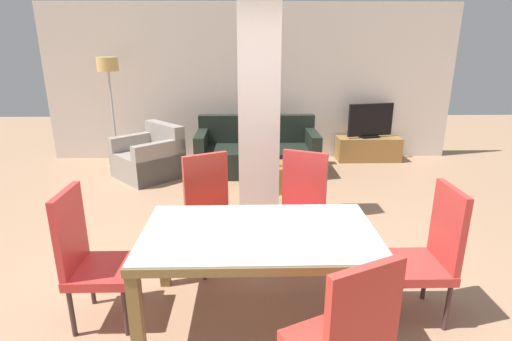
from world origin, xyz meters
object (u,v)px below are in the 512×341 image
(coffee_table, at_px, (264,177))
(bottle, at_px, (274,160))
(armchair, at_px, (150,159))
(dining_chair_head_left, at_px, (90,255))
(tv_screen, at_px, (370,121))
(dining_chair_far_right, at_px, (300,205))
(dining_chair_near_right, at_px, (345,339))
(dining_table, at_px, (259,248))
(sofa, at_px, (257,154))
(tv_stand, at_px, (368,149))
(dining_chair_far_left, at_px, (211,208))
(dining_chair_head_right, at_px, (429,251))
(floor_lamp, at_px, (109,75))

(coffee_table, relative_size, bottle, 2.80)
(armchair, bearing_deg, dining_chair_head_left, 143.30)
(tv_screen, bearing_deg, dining_chair_far_right, 50.99)
(dining_chair_near_right, height_order, dining_chair_head_left, same)
(dining_table, bearing_deg, sofa, 88.70)
(dining_chair_head_left, bearing_deg, tv_stand, 142.08)
(dining_chair_far_left, distance_m, coffee_table, 2.03)
(dining_chair_far_right, height_order, sofa, dining_chair_far_right)
(dining_chair_head_right, xyz_separation_m, armchair, (-2.89, 3.47, -0.26))
(sofa, distance_m, armchair, 1.72)
(dining_chair_head_left, height_order, sofa, dining_chair_head_left)
(dining_table, relative_size, dining_chair_head_right, 1.63)
(bottle, bearing_deg, sofa, 101.00)
(dining_chair_far_right, xyz_separation_m, floor_lamp, (-2.74, 3.14, 0.99))
(dining_chair_far_right, height_order, tv_stand, dining_chair_far_right)
(dining_chair_near_right, bearing_deg, coffee_table, 69.28)
(dining_chair_far_right, xyz_separation_m, dining_chair_head_left, (-1.67, -0.92, 0.00))
(sofa, bearing_deg, dining_chair_head_right, 107.73)
(dining_chair_near_right, distance_m, bottle, 3.59)
(dining_chair_far_right, xyz_separation_m, tv_screen, (1.68, 3.38, 0.17))
(dining_chair_near_right, bearing_deg, sofa, 69.33)
(dining_chair_head_left, height_order, dining_chair_far_left, same)
(floor_lamp, bearing_deg, tv_stand, 3.17)
(dining_table, xyz_separation_m, dining_chair_near_right, (0.42, -0.91, -0.04))
(dining_chair_head_right, height_order, coffee_table, dining_chair_head_right)
(dining_table, bearing_deg, armchair, 114.97)
(dining_table, distance_m, tv_screen, 4.79)
(dining_chair_head_right, xyz_separation_m, tv_screen, (0.83, 4.30, 0.17))
(armchair, height_order, tv_stand, armchair)
(dining_chair_far_left, distance_m, tv_stand, 4.29)
(dining_chair_head_left, height_order, tv_stand, dining_chair_head_left)
(dining_chair_near_right, relative_size, tv_stand, 0.94)
(dining_table, relative_size, dining_chair_head_left, 1.63)
(dining_chair_far_right, relative_size, coffee_table, 1.62)
(dining_chair_far_right, relative_size, dining_chair_head_right, 1.00)
(dining_chair_far_right, xyz_separation_m, bottle, (-0.14, 1.75, -0.07))
(bottle, bearing_deg, dining_chair_head_left, -119.82)
(tv_screen, bearing_deg, tv_stand, 180.00)
(dining_chair_head_right, height_order, tv_screen, dining_chair_head_right)
(dining_chair_head_right, relative_size, sofa, 0.54)
(dining_chair_far_right, relative_size, dining_chair_head_left, 1.00)
(coffee_table, xyz_separation_m, bottle, (0.13, -0.10, 0.28))
(dining_chair_near_right, height_order, tv_stand, dining_chair_near_right)
(dining_chair_head_left, relative_size, floor_lamp, 0.58)
(dining_chair_near_right, distance_m, armchair, 4.85)
(dining_chair_far_right, xyz_separation_m, tv_stand, (1.68, 3.38, -0.34))
(dining_chair_head_right, relative_size, armchair, 0.85)
(dining_chair_near_right, xyz_separation_m, dining_chair_far_left, (-0.85, 1.77, 0.00))
(dining_chair_head_right, relative_size, bottle, 4.53)
(dining_chair_far_right, xyz_separation_m, dining_chair_near_right, (0.00, -1.83, 0.00))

